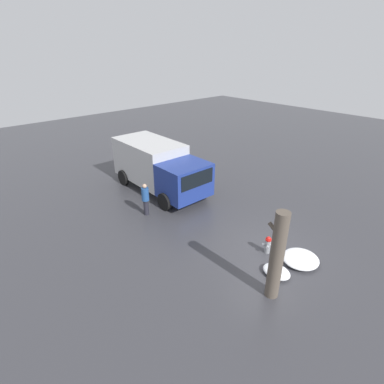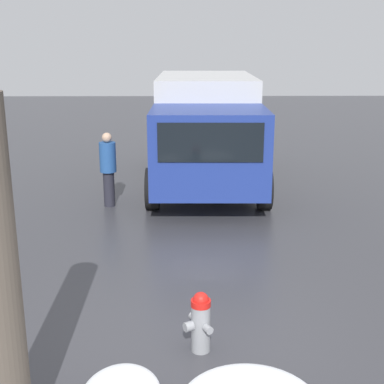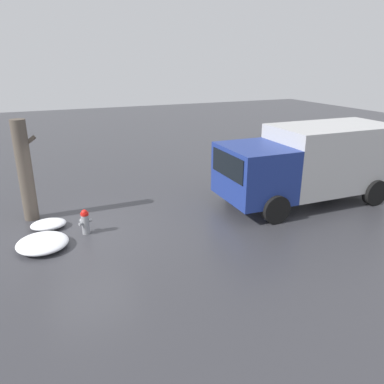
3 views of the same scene
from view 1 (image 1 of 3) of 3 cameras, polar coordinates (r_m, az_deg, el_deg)
name	(u,v)px [view 1 (image 1 of 3)]	position (r m, az deg, el deg)	size (l,w,h in m)	color
ground_plane	(267,252)	(12.56, 14.05, -11.08)	(60.00, 60.00, 0.00)	#38383D
fire_hydrant	(268,245)	(12.33, 14.24, -9.67)	(0.41, 0.35, 0.74)	gray
tree_trunk	(277,256)	(9.81, 15.85, -11.65)	(0.67, 0.44, 3.14)	brown
delivery_truck	(158,165)	(16.80, -6.46, 5.09)	(6.23, 2.75, 2.65)	navy
pedestrian	(145,198)	(14.45, -8.86, -1.16)	(0.35, 0.35, 1.63)	#23232D
snow_pile_by_hydrant	(300,259)	(12.35, 19.97, -11.88)	(1.35, 1.39, 0.29)	white
snow_pile_curbside	(276,272)	(11.53, 15.79, -14.37)	(1.02, 0.80, 0.24)	white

